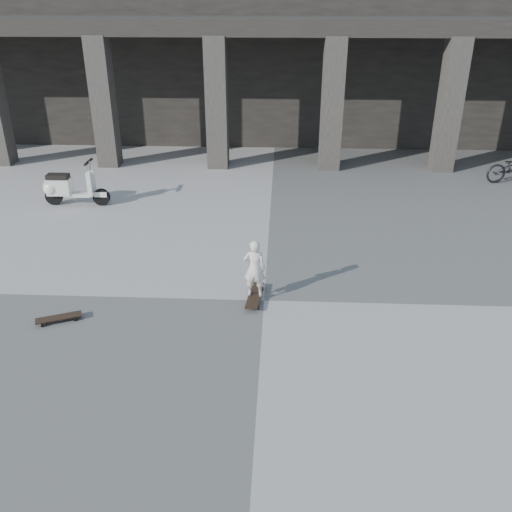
{
  "coord_description": "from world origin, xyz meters",
  "views": [
    {
      "loc": [
        0.27,
        -8.62,
        5.11
      ],
      "look_at": [
        -0.18,
        0.54,
        0.65
      ],
      "focal_mm": 38.0,
      "sensor_mm": 36.0,
      "label": 1
    }
  ],
  "objects_px": {
    "child": "(255,268)",
    "scooter": "(65,187)",
    "longboard": "(255,296)",
    "skateboard_spare": "(59,318)"
  },
  "relations": [
    {
      "from": "skateboard_spare",
      "to": "child",
      "type": "bearing_deg",
      "value": -8.14
    },
    {
      "from": "scooter",
      "to": "skateboard_spare",
      "type": "bearing_deg",
      "value": -71.85
    },
    {
      "from": "longboard",
      "to": "child",
      "type": "distance_m",
      "value": 0.57
    },
    {
      "from": "scooter",
      "to": "longboard",
      "type": "bearing_deg",
      "value": -42.69
    },
    {
      "from": "child",
      "to": "scooter",
      "type": "xyz_separation_m",
      "value": [
        -5.27,
        4.74,
        -0.16
      ]
    },
    {
      "from": "longboard",
      "to": "child",
      "type": "xyz_separation_m",
      "value": [
        0.0,
        0.0,
        0.57
      ]
    },
    {
      "from": "longboard",
      "to": "scooter",
      "type": "xyz_separation_m",
      "value": [
        -5.27,
        4.74,
        0.4
      ]
    },
    {
      "from": "skateboard_spare",
      "to": "child",
      "type": "relative_size",
      "value": 0.71
    },
    {
      "from": "skateboard_spare",
      "to": "scooter",
      "type": "xyz_separation_m",
      "value": [
        -1.93,
        5.66,
        0.41
      ]
    },
    {
      "from": "child",
      "to": "scooter",
      "type": "relative_size",
      "value": 0.63
    }
  ]
}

